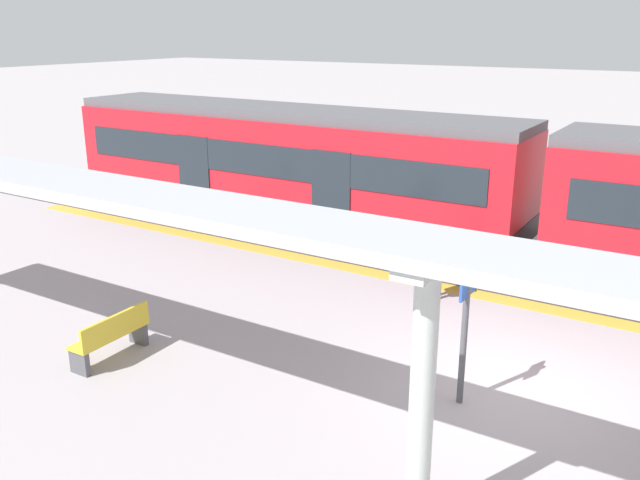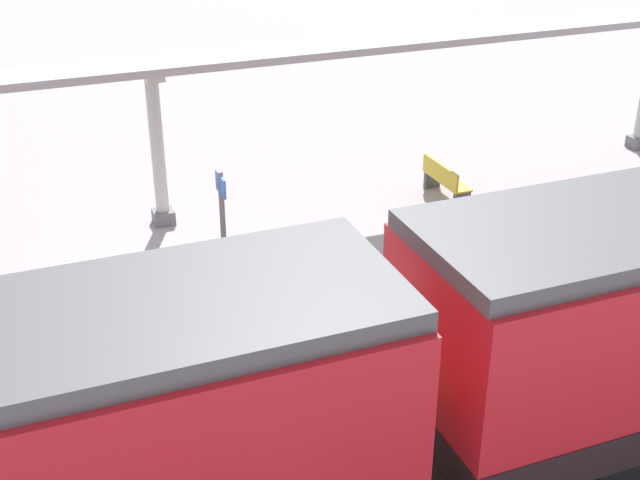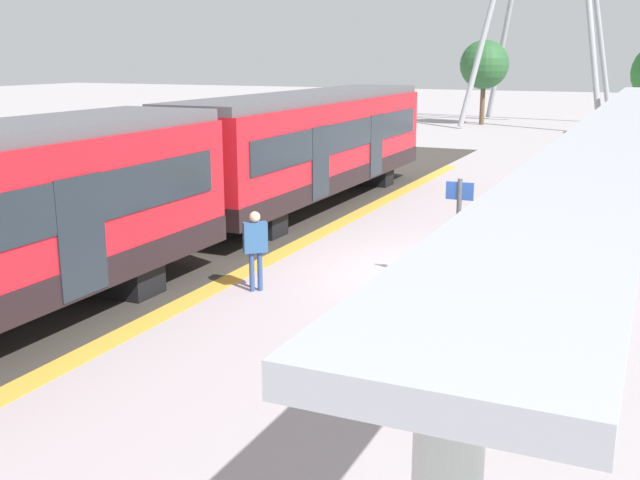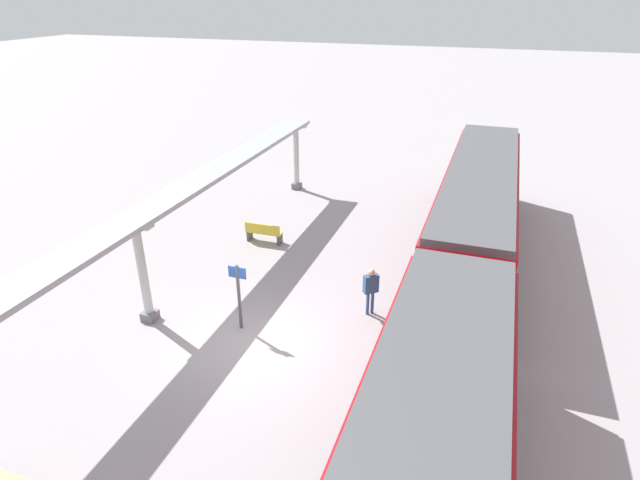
{
  "view_description": "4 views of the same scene",
  "coord_description": "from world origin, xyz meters",
  "px_view_note": "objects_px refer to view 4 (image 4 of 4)",
  "views": [
    {
      "loc": [
        9.66,
        2.44,
        5.59
      ],
      "look_at": [
        -1.64,
        -4.57,
        1.36
      ],
      "focal_mm": 37.85,
      "sensor_mm": 36.0,
      "label": 1
    },
    {
      "loc": [
        -13.12,
        2.94,
        7.91
      ],
      "look_at": [
        -1.41,
        -1.69,
        1.6
      ],
      "focal_mm": 47.94,
      "sensor_mm": 36.0,
      "label": 2
    },
    {
      "loc": [
        4.19,
        -15.28,
        4.58
      ],
      "look_at": [
        -1.23,
        -3.21,
        1.34
      ],
      "focal_mm": 42.4,
      "sensor_mm": 36.0,
      "label": 3
    },
    {
      "loc": [
        -5.99,
        11.16,
        9.44
      ],
      "look_at": [
        -1.0,
        -3.18,
        2.08
      ],
      "focal_mm": 29.32,
      "sensor_mm": 36.0,
      "label": 4
    }
  ],
  "objects_px": {
    "train_near_carriage": "(477,209)",
    "canopy_pillar_second": "(143,273)",
    "canopy_pillar_nearest": "(296,157)",
    "passenger_waiting_near_edge": "(371,286)",
    "bench_mid_platform": "(264,233)",
    "platform_info_sign": "(239,291)"
  },
  "relations": [
    {
      "from": "canopy_pillar_second",
      "to": "passenger_waiting_near_edge",
      "type": "bearing_deg",
      "value": -157.92
    },
    {
      "from": "train_near_carriage",
      "to": "passenger_waiting_near_edge",
      "type": "relative_size",
      "value": 8.32
    },
    {
      "from": "bench_mid_platform",
      "to": "passenger_waiting_near_edge",
      "type": "relative_size",
      "value": 0.93
    },
    {
      "from": "train_near_carriage",
      "to": "canopy_pillar_second",
      "type": "height_order",
      "value": "train_near_carriage"
    },
    {
      "from": "bench_mid_platform",
      "to": "passenger_waiting_near_edge",
      "type": "bearing_deg",
      "value": 146.02
    },
    {
      "from": "passenger_waiting_near_edge",
      "to": "canopy_pillar_second",
      "type": "bearing_deg",
      "value": 22.08
    },
    {
      "from": "canopy_pillar_second",
      "to": "platform_info_sign",
      "type": "relative_size",
      "value": 1.52
    },
    {
      "from": "canopy_pillar_nearest",
      "to": "train_near_carriage",
      "type": "bearing_deg",
      "value": 153.86
    },
    {
      "from": "canopy_pillar_nearest",
      "to": "canopy_pillar_second",
      "type": "height_order",
      "value": "same"
    },
    {
      "from": "bench_mid_platform",
      "to": "platform_info_sign",
      "type": "distance_m",
      "value": 6.04
    },
    {
      "from": "platform_info_sign",
      "to": "train_near_carriage",
      "type": "bearing_deg",
      "value": -129.62
    },
    {
      "from": "passenger_waiting_near_edge",
      "to": "train_near_carriage",
      "type": "bearing_deg",
      "value": -116.38
    },
    {
      "from": "bench_mid_platform",
      "to": "passenger_waiting_near_edge",
      "type": "distance_m",
      "value": 6.51
    },
    {
      "from": "canopy_pillar_nearest",
      "to": "bench_mid_platform",
      "type": "xyz_separation_m",
      "value": [
        -1.06,
        6.38,
        -1.26
      ]
    },
    {
      "from": "canopy_pillar_nearest",
      "to": "bench_mid_platform",
      "type": "height_order",
      "value": "canopy_pillar_nearest"
    },
    {
      "from": "platform_info_sign",
      "to": "canopy_pillar_nearest",
      "type": "bearing_deg",
      "value": -76.47
    },
    {
      "from": "train_near_carriage",
      "to": "canopy_pillar_nearest",
      "type": "relative_size",
      "value": 4.02
    },
    {
      "from": "canopy_pillar_second",
      "to": "bench_mid_platform",
      "type": "bearing_deg",
      "value": -99.63
    },
    {
      "from": "canopy_pillar_nearest",
      "to": "platform_info_sign",
      "type": "height_order",
      "value": "canopy_pillar_nearest"
    },
    {
      "from": "canopy_pillar_second",
      "to": "bench_mid_platform",
      "type": "relative_size",
      "value": 2.23
    },
    {
      "from": "bench_mid_platform",
      "to": "canopy_pillar_nearest",
      "type": "bearing_deg",
      "value": -80.59
    },
    {
      "from": "canopy_pillar_nearest",
      "to": "passenger_waiting_near_edge",
      "type": "bearing_deg",
      "value": 122.75
    }
  ]
}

